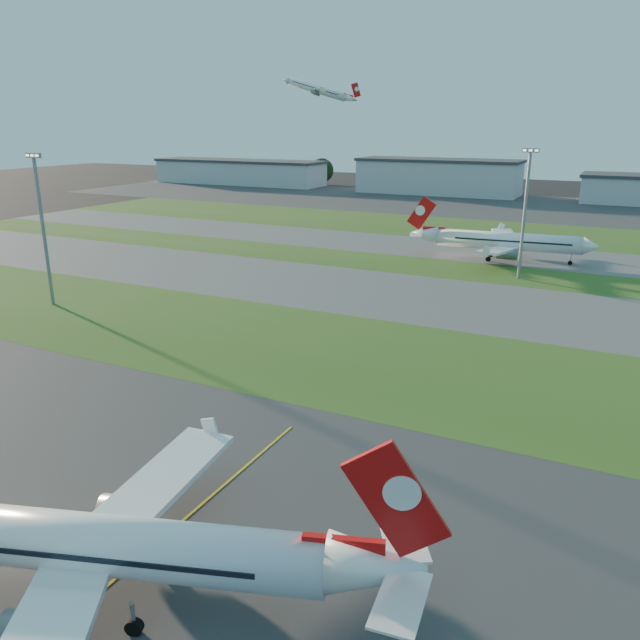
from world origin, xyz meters
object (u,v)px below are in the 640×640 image
Objects in this scene: airliner_parked at (100,546)px; airliner_taxiing at (506,242)px; light_mast_centre at (525,206)px; light_mast_west at (42,220)px.

airliner_taxiing is (3.25, 121.88, 0.18)m from airliner_parked.
airliner_parked is 1.43× the size of light_mast_centre.
light_mast_centre is at bearing 66.89° from airliner_parked.
airliner_taxiing is 1.54× the size of light_mast_west.
light_mast_centre is at bearing 38.66° from light_mast_west.
light_mast_west is at bearing 43.09° from airliner_taxiing.
airliner_taxiing reaches higher than airliner_parked.
airliner_parked is 121.92m from airliner_taxiing.
airliner_taxiing is 20.70m from light_mast_centre.
light_mast_west is 1.00× the size of light_mast_centre.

